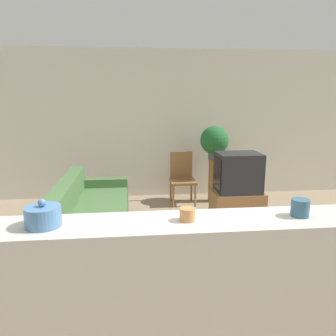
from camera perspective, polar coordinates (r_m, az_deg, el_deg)
name	(u,v)px	position (r m, az deg, el deg)	size (l,w,h in m)	color
ground_plane	(158,302)	(3.23, -1.84, -22.36)	(14.00, 14.00, 0.00)	gray
wall_back	(143,125)	(6.11, -4.35, 7.52)	(9.00, 0.06, 2.70)	beige
couch	(91,217)	(4.51, -13.25, -8.30)	(0.87, 1.98, 0.78)	#476B3D
tv_stand	(237,207)	(5.02, 11.87, -6.65)	(0.73, 0.51, 0.48)	olive
television	(238,172)	(4.88, 12.07, -0.77)	(0.63, 0.49, 0.57)	#232328
wooden_chair	(182,176)	(5.80, 2.47, -1.37)	(0.44, 0.44, 0.90)	olive
plant_stand	(213,180)	(5.93, 7.90, -2.17)	(0.18, 0.18, 0.77)	olive
potted_plant	(215,141)	(5.80, 8.11, 4.70)	(0.50, 0.50, 0.59)	#4C4C51
foreground_counter	(163,289)	(2.47, -0.83, -20.32)	(2.99, 0.44, 1.01)	beige
decorative_bowl	(43,216)	(2.28, -20.94, -7.84)	(0.23, 0.23, 0.18)	#4C7AAD
candle_jar	(187,214)	(2.24, 3.39, -8.06)	(0.11, 0.11, 0.09)	#C6844C
coffee_tin	(300,208)	(2.49, 22.02, -6.44)	(0.13, 0.13, 0.12)	#335B75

